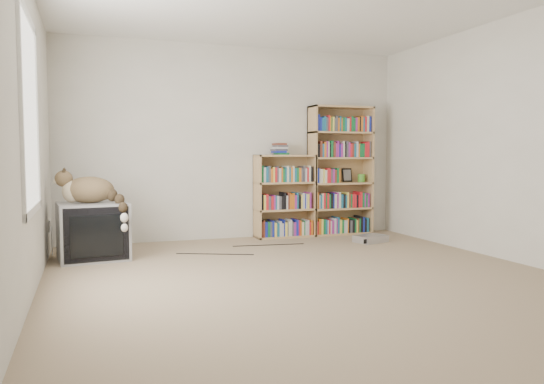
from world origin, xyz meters
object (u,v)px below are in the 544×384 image
object	(u,v)px
cat	(94,193)
bookcase_tall	(340,174)
crt_tv	(93,231)
dvd_player	(371,239)
bookcase_short	(284,199)

from	to	relation	value
cat	bookcase_tall	bearing A→B (deg)	17.83
bookcase_tall	crt_tv	bearing A→B (deg)	-166.99
bookcase_tall	dvd_player	distance (m)	1.10
bookcase_short	cat	bearing A→B (deg)	-161.22
dvd_player	bookcase_tall	bearing A→B (deg)	76.96
cat	bookcase_tall	world-z (taller)	bookcase_tall
crt_tv	bookcase_tall	bearing A→B (deg)	6.44
crt_tv	cat	distance (m)	0.41
cat	bookcase_short	bearing A→B (deg)	22.37
crt_tv	bookcase_short	xyz separation A→B (m)	(2.43, 0.75, 0.21)
crt_tv	dvd_player	distance (m)	3.30
dvd_player	cat	bearing A→B (deg)	164.02
bookcase_short	dvd_player	xyz separation A→B (m)	(0.87, -0.76, -0.46)
cat	bookcase_tall	xyz separation A→B (m)	(3.22, 0.82, 0.14)
cat	bookcase_short	size ratio (longest dim) A/B	0.67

